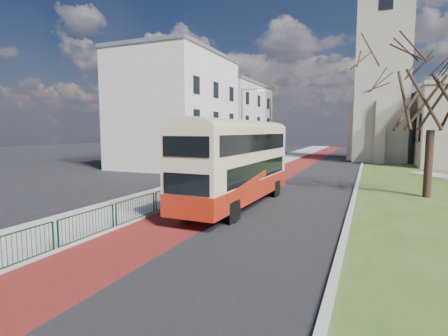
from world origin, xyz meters
The scene contains 13 objects.
ground centered at (0.00, 0.00, 0.00)m, with size 160.00×160.00×0.00m, color black.
road_carriageway centered at (1.50, 20.00, 0.01)m, with size 9.00×120.00×0.01m, color black.
bus_lane centered at (-1.20, 20.00, 0.01)m, with size 3.40×120.00×0.01m, color #591414.
pavement_west centered at (-5.00, 20.00, 0.06)m, with size 4.00×120.00×0.12m, color gray.
kerb_west centered at (-3.00, 20.00, 0.07)m, with size 0.25×120.00×0.13m, color #999993.
kerb_east centered at (6.10, 22.00, 0.07)m, with size 0.25×80.00×0.13m, color #999993.
pedestrian_railing centered at (-2.95, 4.00, 0.55)m, with size 0.07×24.00×1.12m.
gothic_church centered at (12.56, 38.00, 13.13)m, with size 16.38×18.00×40.00m.
street_block_near centered at (-14.00, 22.00, 6.51)m, with size 10.30×14.30×13.00m.
street_block_far centered at (-14.00, 38.00, 5.76)m, with size 10.30×16.30×11.50m.
streetlamp centered at (-4.35, 18.00, 4.59)m, with size 2.13×0.18×8.00m.
bus centered at (0.21, 4.18, 2.60)m, with size 2.87×10.98×4.56m.
winter_tree_near centered at (10.27, 11.10, 7.47)m, with size 9.43×9.43×10.73m.
Camera 1 is at (6.87, -13.61, 4.18)m, focal length 28.00 mm.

